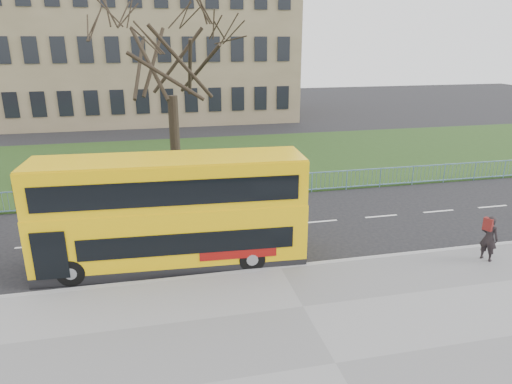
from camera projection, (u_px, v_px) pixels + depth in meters
ground at (270, 252)px, 17.74m from camera, size 120.00×120.00×0.00m
pavement at (335, 365)px, 11.48m from camera, size 80.00×10.50×0.12m
kerb at (280, 269)px, 16.29m from camera, size 80.00×0.20×0.14m
grass_verge at (218, 160)px, 30.97m from camera, size 80.00×15.40×0.08m
guard_railing at (239, 187)px, 23.68m from camera, size 40.00×0.12×1.10m
bare_tree at (171, 78)px, 24.52m from camera, size 8.10×8.10×11.57m
civic_building at (140, 48)px, 46.88m from camera, size 30.00×15.00×14.00m
yellow_bus at (171, 210)px, 16.14m from camera, size 9.55×2.76×3.96m
pedestrian at (489, 238)px, 16.59m from camera, size 0.65×0.75×1.72m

